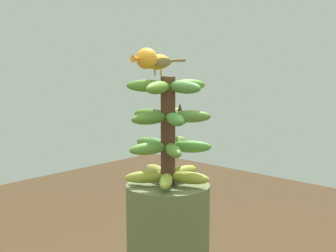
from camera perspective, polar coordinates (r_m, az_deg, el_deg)
banana_bunch at (r=1.62m, az=0.02°, el=-0.53°), size 0.26×0.26×0.33m
perched_bird at (r=1.61m, az=-1.68°, el=6.90°), size 0.21×0.06×0.08m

